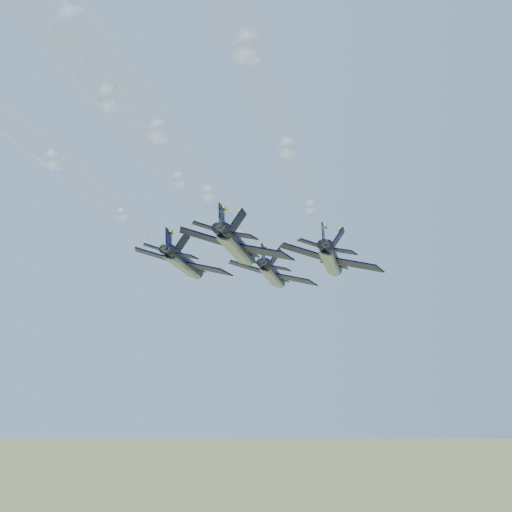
{
  "coord_description": "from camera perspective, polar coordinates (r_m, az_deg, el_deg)",
  "views": [
    {
      "loc": [
        -9.55,
        -108.01,
        90.07
      ],
      "look_at": [
        2.08,
        1.56,
        105.79
      ],
      "focal_mm": 55.0,
      "sensor_mm": 36.0,
      "label": 1
    }
  ],
  "objects": [
    {
      "name": "smoke_trail_slot",
      "position": [
        44.46,
        -16.89,
        11.58
      ],
      "size": [
        22.99,
        69.88,
        2.9
      ],
      "rotation": [
        0.0,
        0.28,
        -0.29
      ],
      "color": "white"
    },
    {
      "name": "jet_lead",
      "position": [
        124.36,
        1.26,
        -1.34
      ],
      "size": [
        13.78,
        19.24,
        5.37
      ],
      "rotation": [
        0.0,
        0.28,
        -0.29
      ],
      "color": "black"
    },
    {
      "name": "jet_left",
      "position": [
        111.65,
        -5.2,
        -0.53
      ],
      "size": [
        13.78,
        19.24,
        5.37
      ],
      "rotation": [
        0.0,
        0.28,
        -0.29
      ],
      "color": "black"
    },
    {
      "name": "smoke_trail_lead",
      "position": [
        71.06,
        -6.18,
        3.88
      ],
      "size": [
        22.99,
        69.88,
        2.9
      ],
      "rotation": [
        0.0,
        0.28,
        -0.29
      ],
      "color": "white"
    },
    {
      "name": "smoke_trail_right",
      "position": [
        53.97,
        -0.0,
        7.71
      ],
      "size": [
        22.99,
        69.88,
        2.9
      ],
      "rotation": [
        0.0,
        0.28,
        -0.29
      ],
      "color": "white"
    },
    {
      "name": "jet_slot",
      "position": [
        95.52,
        -1.37,
        0.72
      ],
      "size": [
        13.78,
        19.24,
        5.37
      ],
      "rotation": [
        0.0,
        0.28,
        -0.29
      ],
      "color": "black"
    },
    {
      "name": "jet_right",
      "position": [
        107.78,
        5.52,
        -0.25
      ],
      "size": [
        13.78,
        19.24,
        5.37
      ],
      "rotation": [
        0.0,
        0.28,
        -0.29
      ],
      "color": "black"
    }
  ]
}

